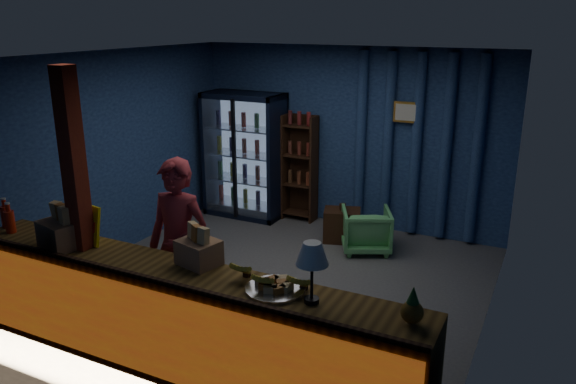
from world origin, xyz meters
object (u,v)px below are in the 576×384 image
at_px(pastry_tray, 275,288).
at_px(table_lamp, 312,256).
at_px(shopkeeper, 179,247).
at_px(green_chair, 366,230).

xyz_separation_m(pastry_tray, table_lamp, (0.33, -0.05, 0.35)).
distance_m(shopkeeper, green_chair, 2.90).
xyz_separation_m(green_chair, pastry_tray, (0.32, -3.18, 0.69)).
xyz_separation_m(shopkeeper, table_lamp, (1.64, -0.56, 0.46)).
bearing_deg(shopkeeper, table_lamp, -23.20).
relative_size(shopkeeper, table_lamp, 3.61).
bearing_deg(pastry_tray, green_chair, 95.72).
height_order(shopkeeper, pastry_tray, shopkeeper).
bearing_deg(pastry_tray, table_lamp, -7.94).
bearing_deg(shopkeeper, green_chair, 65.20).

